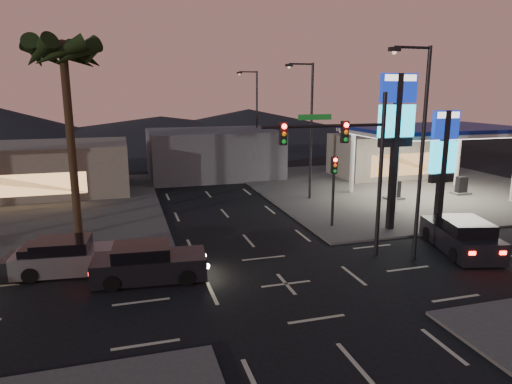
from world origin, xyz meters
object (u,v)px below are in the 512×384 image
object	(u,v)px
gas_station	(433,132)
suv_station	(461,236)
car_lane_a_front	(148,263)
traffic_signal_mast	(349,153)
pylon_sign_tall	(396,121)
pylon_sign_short	(443,152)
car_lane_b_front	(69,257)
car_lane_b_mid	(54,260)

from	to	relation	value
gas_station	suv_station	distance (m)	12.99
car_lane_a_front	suv_station	size ratio (longest dim) A/B	0.90
traffic_signal_mast	car_lane_a_front	world-z (taller)	traffic_signal_mast
pylon_sign_tall	pylon_sign_short	bearing A→B (deg)	-21.80
car_lane_a_front	suv_station	xyz separation A→B (m)	(15.55, -0.83, 0.07)
car_lane_a_front	car_lane_b_front	bearing A→B (deg)	151.48
gas_station	pylon_sign_short	distance (m)	9.02
car_lane_a_front	car_lane_b_mid	world-z (taller)	car_lane_a_front
pylon_sign_tall	pylon_sign_short	distance (m)	3.20
car_lane_b_front	pylon_sign_short	bearing A→B (deg)	1.50
pylon_sign_tall	car_lane_b_mid	xyz separation A→B (m)	(-18.09, -1.52, -5.75)
car_lane_b_front	car_lane_b_mid	world-z (taller)	car_lane_b_front
suv_station	traffic_signal_mast	bearing A→B (deg)	173.78
pylon_sign_tall	pylon_sign_short	xyz separation A→B (m)	(2.50, -1.00, -1.74)
car_lane_a_front	pylon_sign_short	bearing A→B (deg)	8.09
car_lane_b_mid	pylon_sign_tall	bearing A→B (deg)	4.81
car_lane_a_front	car_lane_b_mid	distance (m)	4.41
pylon_sign_tall	car_lane_a_front	distance (m)	15.53
pylon_sign_short	car_lane_b_mid	size ratio (longest dim) A/B	1.59
car_lane_b_front	car_lane_b_mid	bearing A→B (deg)	-179.77
gas_station	pylon_sign_short	bearing A→B (deg)	-123.69
traffic_signal_mast	suv_station	size ratio (longest dim) A/B	1.43
pylon_sign_tall	car_lane_b_front	distance (m)	18.41
car_lane_b_front	suv_station	bearing A→B (deg)	-8.03
traffic_signal_mast	car_lane_b_mid	size ratio (longest dim) A/B	1.81
pylon_sign_tall	car_lane_a_front	world-z (taller)	pylon_sign_tall
car_lane_a_front	car_lane_b_front	size ratio (longest dim) A/B	1.01
gas_station	car_lane_a_front	distance (m)	24.11
car_lane_a_front	traffic_signal_mast	bearing A→B (deg)	-0.96
pylon_sign_tall	car_lane_b_mid	distance (m)	19.04
pylon_sign_tall	traffic_signal_mast	size ratio (longest dim) A/B	1.12
pylon_sign_short	car_lane_a_front	world-z (taller)	pylon_sign_short
suv_station	gas_station	bearing A→B (deg)	60.61
pylon_sign_short	traffic_signal_mast	bearing A→B (deg)	-160.87
gas_station	traffic_signal_mast	distance (m)	15.82
traffic_signal_mast	car_lane_b_front	bearing A→B (deg)	171.09
pylon_sign_short	car_lane_b_front	distance (m)	20.34
pylon_sign_short	car_lane_a_front	xyz separation A→B (m)	(-16.57, -2.36, -3.91)
car_lane_a_front	car_lane_b_front	distance (m)	3.84
car_lane_b_front	suv_station	distance (m)	19.12
car_lane_a_front	suv_station	bearing A→B (deg)	-3.07
suv_station	pylon_sign_tall	bearing A→B (deg)	109.43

